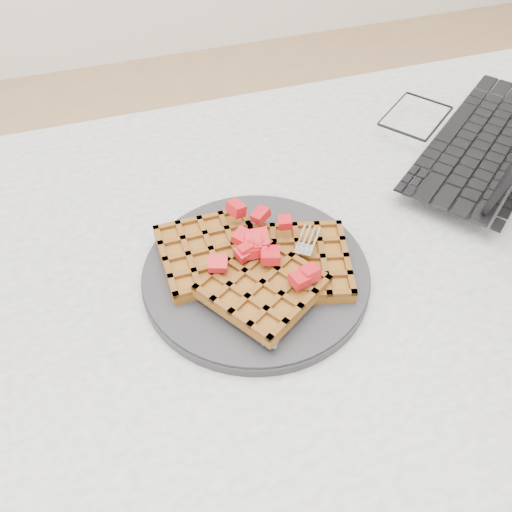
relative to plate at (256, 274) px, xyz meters
The scene contains 7 objects.
ground 0.76m from the plate, ahead, with size 4.00×4.00×0.00m, color tan.
table 0.13m from the plate, ahead, with size 1.20×0.80×0.75m.
plate is the anchor object (origin of this frame).
waffles 0.02m from the plate, 87.49° to the right, with size 0.23×0.21×0.03m.
strawberry_pile 0.05m from the plate, 90.00° to the right, with size 0.15×0.15×0.02m, color #97060F, non-canonical shape.
fork 0.05m from the plate, 45.38° to the right, with size 0.02×0.18×0.02m, color silver, non-canonical shape.
laptop 0.41m from the plate, 21.31° to the left, with size 0.43×0.42×0.24m.
Camera 1 is at (-0.18, -0.42, 1.27)m, focal length 40.00 mm.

